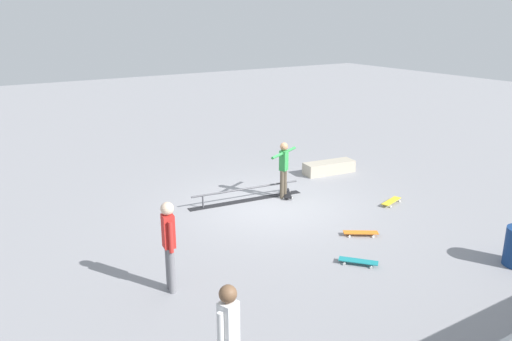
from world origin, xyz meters
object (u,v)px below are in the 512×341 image
at_px(skate_ledge, 329,167).
at_px(bystander_white_shirt, 229,337).
at_px(loose_skateboard_orange, 361,233).
at_px(skateboard_main, 287,193).
at_px(loose_skateboard_yellow, 391,201).
at_px(skater_main, 284,166).
at_px(bystander_red_shirt, 169,242).
at_px(loose_skateboard_teal, 358,261).
at_px(grind_rail, 246,195).

height_order(skate_ledge, bystander_white_shirt, bystander_white_shirt).
xyz_separation_m(skate_ledge, loose_skateboard_orange, (2.54, 4.14, -0.12)).
relative_size(skate_ledge, skateboard_main, 2.13).
xyz_separation_m(skate_ledge, skateboard_main, (2.41, 1.02, -0.12)).
xyz_separation_m(loose_skateboard_yellow, loose_skateboard_orange, (2.16, 1.09, 0.00)).
xyz_separation_m(bystander_white_shirt, loose_skateboard_orange, (-5.16, -2.94, -0.89)).
xyz_separation_m(skater_main, bystander_red_shirt, (4.66, 2.97, 0.07)).
bearing_deg(loose_skateboard_orange, loose_skateboard_teal, 78.52).
distance_m(skateboard_main, bystander_red_shirt, 5.77).
height_order(bystander_red_shirt, loose_skateboard_orange, bystander_red_shirt).
xyz_separation_m(skateboard_main, loose_skateboard_yellow, (-2.03, 2.03, 0.00)).
distance_m(grind_rail, bystander_red_shirt, 5.00).
height_order(loose_skateboard_orange, loose_skateboard_teal, same).
bearing_deg(loose_skateboard_yellow, loose_skateboard_orange, -170.87).
bearing_deg(skater_main, bystander_red_shirt, 6.33).
bearing_deg(skateboard_main, skate_ledge, 142.48).
distance_m(skateboard_main, loose_skateboard_orange, 3.12).
height_order(grind_rail, skateboard_main, grind_rail).
height_order(skater_main, bystander_white_shirt, bystander_white_shirt).
relative_size(skater_main, loose_skateboard_teal, 2.15).
distance_m(skate_ledge, bystander_white_shirt, 10.49).
bearing_deg(loose_skateboard_teal, skater_main, -54.61).
xyz_separation_m(skate_ledge, loose_skateboard_yellow, (0.38, 3.05, -0.12)).
height_order(skateboard_main, loose_skateboard_teal, same).
bearing_deg(bystander_white_shirt, loose_skateboard_orange, 9.25).
height_order(skate_ledge, skater_main, skater_main).
distance_m(skate_ledge, bystander_red_shirt, 8.33).
relative_size(skater_main, loose_skateboard_yellow, 1.93).
distance_m(bystander_red_shirt, loose_skateboard_orange, 4.78).
height_order(bystander_white_shirt, loose_skateboard_yellow, bystander_white_shirt).
height_order(bystander_white_shirt, bystander_red_shirt, bystander_red_shirt).
relative_size(skate_ledge, loose_skateboard_yellow, 2.06).
xyz_separation_m(skater_main, loose_skateboard_orange, (-0.03, 3.06, -0.85)).
xyz_separation_m(bystander_white_shirt, bystander_red_shirt, (-0.47, -3.03, 0.02)).
bearing_deg(skateboard_main, bystander_red_shirt, -28.39).
distance_m(grind_rail, bystander_white_shirt, 7.61).
relative_size(grind_rail, skate_ledge, 1.96).
xyz_separation_m(grind_rail, bystander_white_shirt, (4.13, 6.34, 0.81)).
relative_size(skateboard_main, bystander_white_shirt, 0.46).
distance_m(skate_ledge, loose_skateboard_orange, 4.86).
xyz_separation_m(bystander_red_shirt, loose_skateboard_yellow, (-6.85, -0.99, -0.92)).
bearing_deg(loose_skateboard_orange, loose_skateboard_yellow, -119.28).
height_order(skate_ledge, loose_skateboard_orange, skate_ledge).
relative_size(loose_skateboard_yellow, loose_skateboard_teal, 1.12).
distance_m(grind_rail, loose_skateboard_teal, 4.43).
height_order(skateboard_main, bystander_white_shirt, bystander_white_shirt).
height_order(skater_main, loose_skateboard_teal, skater_main).
bearing_deg(bystander_red_shirt, skate_ledge, 127.04).
distance_m(skate_ledge, skateboard_main, 2.62).
bearing_deg(loose_skateboard_orange, skater_main, -55.35).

